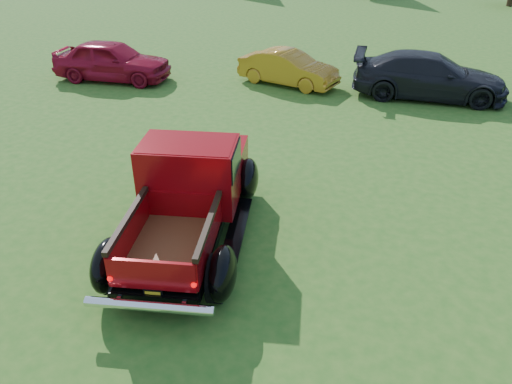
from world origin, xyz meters
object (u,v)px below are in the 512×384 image
(pickup_truck, at_px, (191,189))
(show_car_grey, at_px, (429,76))
(show_car_yellow, at_px, (288,68))
(show_car_red, at_px, (112,60))

(pickup_truck, relative_size, show_car_grey, 1.06)
(pickup_truck, bearing_deg, show_car_yellow, 81.93)
(show_car_red, relative_size, show_car_grey, 0.85)
(show_car_red, bearing_deg, pickup_truck, -144.98)
(pickup_truck, height_order, show_car_yellow, pickup_truck)
(show_car_yellow, relative_size, show_car_grey, 0.72)
(show_car_red, height_order, show_car_grey, show_car_grey)
(show_car_red, bearing_deg, show_car_grey, -87.05)
(pickup_truck, distance_m, show_car_grey, 10.51)
(show_car_red, bearing_deg, show_car_yellow, -82.08)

